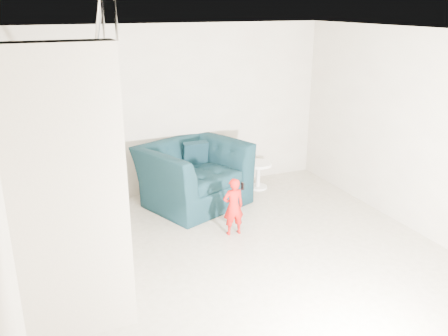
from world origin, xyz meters
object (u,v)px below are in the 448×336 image
(side_table, at_px, (258,171))
(staircase, at_px, (64,204))
(armchair, at_px, (194,175))
(toddler, at_px, (233,207))

(side_table, relative_size, staircase, 0.13)
(armchair, height_order, side_table, armchair)
(toddler, bearing_deg, armchair, -81.55)
(toddler, distance_m, staircase, 2.24)
(toddler, relative_size, staircase, 0.22)
(armchair, height_order, toddler, armchair)
(armchair, relative_size, side_table, 3.25)
(armchair, bearing_deg, side_table, -12.86)
(toddler, bearing_deg, side_table, -126.17)
(toddler, distance_m, side_table, 1.76)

